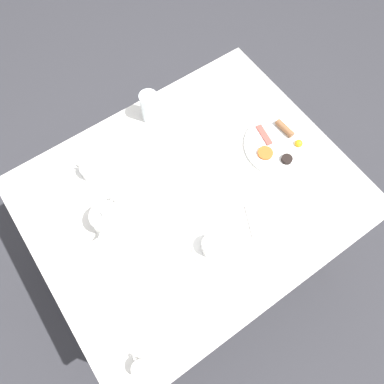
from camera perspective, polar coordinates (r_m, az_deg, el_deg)
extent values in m
plane|color=#333338|center=(2.16, 0.00, -8.55)|extent=(8.00, 8.00, 0.00)
cube|color=silver|center=(1.47, 0.00, -0.57)|extent=(1.00, 1.23, 0.03)
cylinder|color=brown|center=(1.94, 21.95, -6.33)|extent=(0.04, 0.04, 0.72)
cylinder|color=brown|center=(2.16, 5.63, 12.28)|extent=(0.04, 0.04, 0.72)
cylinder|color=brown|center=(1.97, -21.52, -3.73)|extent=(0.04, 0.04, 0.72)
cylinder|color=white|center=(1.59, 13.13, 6.92)|extent=(0.29, 0.29, 0.01)
cylinder|color=white|center=(1.60, 15.85, 6.92)|extent=(0.06, 0.06, 0.00)
sphere|color=yellow|center=(1.59, 15.95, 7.13)|extent=(0.03, 0.03, 0.03)
cylinder|color=brown|center=(1.62, 13.94, 9.40)|extent=(0.09, 0.03, 0.03)
cube|color=#B74C42|center=(1.60, 10.93, 8.57)|extent=(0.10, 0.04, 0.01)
cylinder|color=#D16023|center=(1.55, 11.10, 5.85)|extent=(0.06, 0.06, 0.01)
cylinder|color=black|center=(1.55, 14.25, 4.88)|extent=(0.04, 0.04, 0.02)
cylinder|color=white|center=(1.40, -12.81, -4.08)|extent=(0.11, 0.11, 0.09)
cylinder|color=white|center=(1.36, -13.22, -3.37)|extent=(0.08, 0.08, 0.01)
sphere|color=white|center=(1.35, -13.34, -3.17)|extent=(0.02, 0.02, 0.02)
cone|color=white|center=(1.38, -13.88, -6.60)|extent=(0.05, 0.05, 0.04)
torus|color=white|center=(1.42, -11.98, -1.85)|extent=(0.05, 0.06, 0.07)
cylinder|color=white|center=(1.38, 3.11, -8.61)|extent=(0.15, 0.15, 0.01)
cylinder|color=white|center=(1.35, 3.17, -8.24)|extent=(0.08, 0.08, 0.06)
cylinder|color=tan|center=(1.35, 3.17, -8.29)|extent=(0.07, 0.07, 0.05)
torus|color=white|center=(1.35, 5.00, -8.58)|extent=(0.04, 0.03, 0.04)
cylinder|color=white|center=(1.54, -14.85, 2.71)|extent=(0.15, 0.15, 0.01)
cylinder|color=white|center=(1.51, -15.13, 3.25)|extent=(0.08, 0.08, 0.06)
cylinder|color=tan|center=(1.52, -15.07, 3.13)|extent=(0.07, 0.07, 0.04)
torus|color=white|center=(1.53, -16.57, 3.65)|extent=(0.04, 0.03, 0.04)
cylinder|color=white|center=(1.59, -6.47, 12.78)|extent=(0.07, 0.07, 0.14)
cylinder|color=white|center=(1.31, -7.79, -25.16)|extent=(0.06, 0.06, 0.05)
torus|color=white|center=(1.31, -8.56, -24.01)|extent=(0.04, 0.01, 0.04)
cube|color=white|center=(1.43, 10.61, -4.11)|extent=(0.16, 0.15, 0.01)
cube|color=silver|center=(1.48, 4.06, 2.06)|extent=(0.10, 0.15, 0.00)
cube|color=silver|center=(1.35, -4.78, -13.64)|extent=(0.14, 0.20, 0.00)
cube|color=silver|center=(1.59, -1.99, 8.99)|extent=(0.15, 0.10, 0.00)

